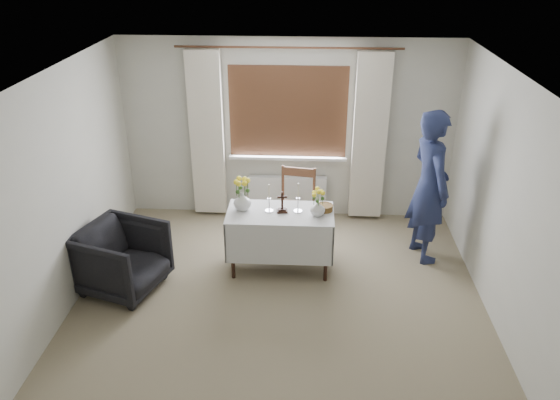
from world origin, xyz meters
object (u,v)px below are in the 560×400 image
(flower_vase_left, at_px, (242,201))
(wooden_cross, at_px, (282,202))
(altar_table, at_px, (280,241))
(flower_vase_right, at_px, (318,208))
(wooden_chair, at_px, (295,211))
(armchair, at_px, (122,259))
(person, at_px, (429,187))

(flower_vase_left, bearing_deg, wooden_cross, -4.96)
(altar_table, height_order, flower_vase_right, flower_vase_right)
(wooden_chair, xyz_separation_m, armchair, (-1.91, -1.04, -0.13))
(wooden_chair, xyz_separation_m, wooden_cross, (-0.14, -0.53, 0.38))
(altar_table, distance_m, person, 1.90)
(flower_vase_right, bearing_deg, flower_vase_left, 173.52)
(altar_table, distance_m, flower_vase_left, 0.66)
(wooden_chair, bearing_deg, armchair, -141.61)
(armchair, height_order, flower_vase_left, flower_vase_left)
(altar_table, relative_size, flower_vase_right, 6.94)
(armchair, xyz_separation_m, wooden_cross, (1.77, 0.52, 0.50))
(flower_vase_left, distance_m, flower_vase_right, 0.88)
(wooden_chair, bearing_deg, altar_table, -96.73)
(wooden_cross, relative_size, flower_vase_right, 1.45)
(altar_table, bearing_deg, flower_vase_left, 173.90)
(wooden_chair, height_order, armchair, wooden_chair)
(altar_table, bearing_deg, person, 12.87)
(person, xyz_separation_m, flower_vase_left, (-2.21, -0.36, -0.08))
(armchair, distance_m, wooden_cross, 1.91)
(wooden_cross, xyz_separation_m, flower_vase_right, (0.41, -0.06, -0.04))
(altar_table, height_order, armchair, armchair)
(wooden_chair, distance_m, armchair, 2.18)
(armchair, bearing_deg, altar_table, -55.42)
(flower_vase_left, xyz_separation_m, flower_vase_right, (0.87, -0.10, -0.02))
(wooden_chair, bearing_deg, flower_vase_right, -55.35)
(flower_vase_left, bearing_deg, wooden_chair, 38.94)
(altar_table, bearing_deg, wooden_cross, 18.40)
(armchair, xyz_separation_m, flower_vase_right, (2.18, 0.46, 0.46))
(wooden_chair, bearing_deg, flower_vase_left, -131.33)
(wooden_chair, distance_m, flower_vase_right, 0.73)
(flower_vase_right, bearing_deg, person, 18.83)
(altar_table, distance_m, flower_vase_right, 0.64)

